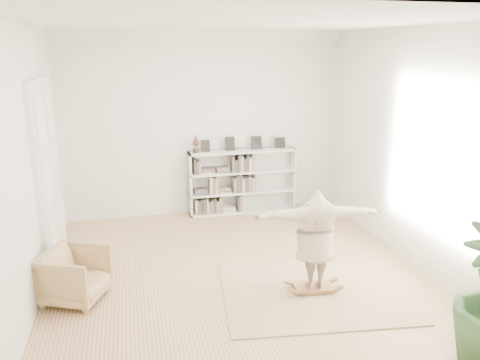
# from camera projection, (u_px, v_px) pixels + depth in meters

# --- Properties ---
(floor) EXTENTS (6.00, 6.00, 0.00)m
(floor) POSITION_uv_depth(u_px,v_px,m) (238.00, 277.00, 6.96)
(floor) COLOR #8E6A49
(floor) RESTS_ON ground
(room_shell) EXTENTS (6.00, 6.00, 6.00)m
(room_shell) POSITION_uv_depth(u_px,v_px,m) (202.00, 35.00, 8.76)
(room_shell) COLOR silver
(room_shell) RESTS_ON floor
(doors) EXTENTS (0.09, 1.78, 2.92)m
(doors) POSITION_uv_depth(u_px,v_px,m) (48.00, 175.00, 7.19)
(doors) COLOR white
(doors) RESTS_ON floor
(bookshelf) EXTENTS (2.20, 0.35, 1.64)m
(bookshelf) POSITION_uv_depth(u_px,v_px,m) (242.00, 182.00, 9.59)
(bookshelf) COLOR silver
(bookshelf) RESTS_ON floor
(armchair) EXTENTS (1.02, 1.01, 0.71)m
(armchair) POSITION_uv_depth(u_px,v_px,m) (75.00, 275.00, 6.25)
(armchair) COLOR tan
(armchair) RESTS_ON floor
(rug) EXTENTS (2.71, 2.27, 0.02)m
(rug) POSITION_uv_depth(u_px,v_px,m) (313.00, 291.00, 6.53)
(rug) COLOR #A08367
(rug) RESTS_ON floor
(rocker_board) EXTENTS (0.56, 0.37, 0.11)m
(rocker_board) POSITION_uv_depth(u_px,v_px,m) (313.00, 287.00, 6.51)
(rocker_board) COLOR olive
(rocker_board) RESTS_ON rug
(person) EXTENTS (1.75, 0.66, 1.39)m
(person) POSITION_uv_depth(u_px,v_px,m) (316.00, 237.00, 6.31)
(person) COLOR tan
(person) RESTS_ON rocker_board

